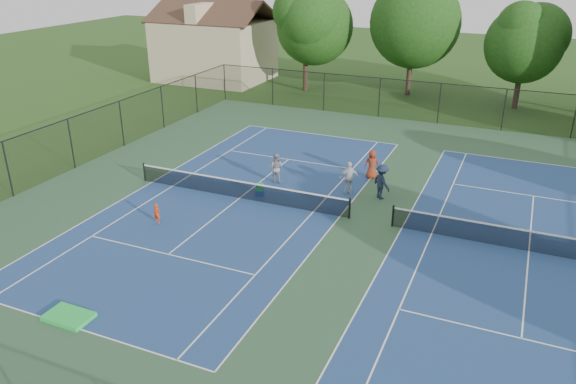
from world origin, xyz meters
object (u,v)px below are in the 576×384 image
at_px(bystander_b, 382,182).
at_px(clapboard_house, 215,48).
at_px(child_player, 157,213).
at_px(tree_back_a, 306,22).
at_px(tree_back_c, 525,39).
at_px(ball_hopper, 260,187).
at_px(ball_crate, 260,193).
at_px(bystander_c, 372,164).
at_px(tree_back_b, 414,18).
at_px(instructor, 276,168).
at_px(bystander_a, 349,178).

bearing_deg(bystander_b, clapboard_house, -4.95).
bearing_deg(child_player, tree_back_a, 102.94).
bearing_deg(tree_back_c, ball_hopper, -114.71).
relative_size(tree_back_a, ball_crate, 21.92).
height_order(tree_back_a, clapboard_house, tree_back_a).
bearing_deg(bystander_c, tree_back_c, -130.15).
height_order(tree_back_b, tree_back_c, tree_back_b).
bearing_deg(tree_back_b, child_player, -99.83).
bearing_deg(bystander_c, child_player, 29.31).
relative_size(instructor, bystander_a, 0.95).
bearing_deg(tree_back_a, child_player, -82.31).
bearing_deg(tree_back_c, clapboard_house, -180.00).
xyz_separation_m(instructor, ball_crate, (0.01, -2.07, -0.69)).
bearing_deg(tree_back_b, tree_back_a, -167.47).
xyz_separation_m(tree_back_a, bystander_b, (12.71, -21.06, -5.11)).
xyz_separation_m(instructor, bystander_c, (4.68, 2.68, -0.01)).
bearing_deg(tree_back_b, bystander_a, -85.07).
bearing_deg(instructor, bystander_a, 175.87).
bearing_deg(instructor, tree_back_b, -100.41).
xyz_separation_m(tree_back_a, ball_hopper, (6.82, -23.29, -5.53)).
bearing_deg(tree_back_a, tree_back_b, 12.53).
bearing_deg(child_player, tree_back_c, 69.19).
bearing_deg(tree_back_b, bystander_c, -83.08).
relative_size(tree_back_b, child_player, 10.28).
xyz_separation_m(clapboard_house, bystander_a, (21.00, -22.15, -2.20)).
bearing_deg(bystander_a, tree_back_a, -92.68).
xyz_separation_m(clapboard_house, instructor, (16.81, -22.22, -2.24)).
relative_size(instructor, ball_hopper, 4.43).
xyz_separation_m(tree_back_c, instructor, (-11.19, -22.22, -4.63)).
relative_size(tree_back_a, clapboard_house, 0.85).
relative_size(bystander_b, ball_hopper, 4.84).
distance_m(tree_back_a, clapboard_house, 10.47).
xyz_separation_m(tree_back_c, ball_hopper, (-11.18, -24.29, -4.97)).
bearing_deg(ball_hopper, bystander_b, 20.69).
bearing_deg(bystander_a, clapboard_house, -76.69).
bearing_deg(instructor, bystander_b, 176.47).
bearing_deg(tree_back_c, bystander_c, -108.42).
distance_m(tree_back_a, bystander_c, 22.42).
distance_m(child_player, bystander_b, 11.35).
bearing_deg(bystander_c, ball_crate, 23.75).
height_order(child_player, bystander_b, bystander_b).
xyz_separation_m(tree_back_c, child_player, (-14.21, -29.06, -4.99)).
relative_size(tree_back_c, bystander_a, 4.69).
height_order(child_player, ball_crate, child_player).
bearing_deg(child_player, bystander_b, 43.37).
relative_size(instructor, ball_crate, 4.06).
distance_m(child_player, instructor, 7.49).
relative_size(tree_back_b, bystander_b, 5.42).
distance_m(instructor, bystander_c, 5.40).
height_order(instructor, bystander_a, bystander_a).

